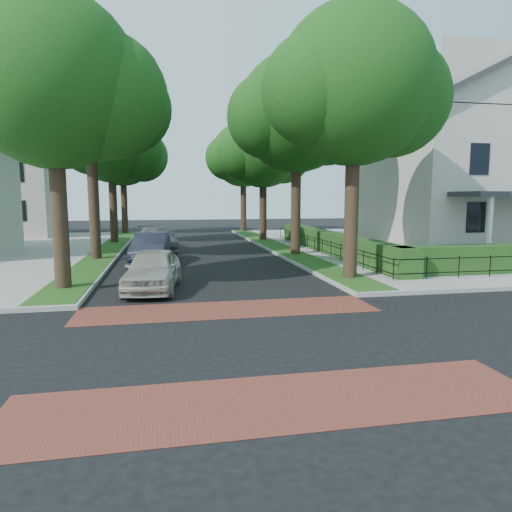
% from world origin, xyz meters
% --- Properties ---
extents(ground, '(120.00, 120.00, 0.00)m').
position_xyz_m(ground, '(0.00, 0.00, 0.00)').
color(ground, black).
rests_on(ground, ground).
extents(sidewalk_ne, '(30.00, 30.00, 0.15)m').
position_xyz_m(sidewalk_ne, '(19.50, 19.00, 0.07)').
color(sidewalk_ne, gray).
rests_on(sidewalk_ne, ground).
extents(crosswalk_far, '(9.00, 2.20, 0.01)m').
position_xyz_m(crosswalk_far, '(0.00, 3.20, 0.01)').
color(crosswalk_far, maroon).
rests_on(crosswalk_far, ground).
extents(crosswalk_near, '(9.00, 2.20, 0.01)m').
position_xyz_m(crosswalk_near, '(0.00, -3.20, 0.01)').
color(crosswalk_near, maroon).
rests_on(crosswalk_near, ground).
extents(grass_strip_ne, '(1.60, 29.80, 0.02)m').
position_xyz_m(grass_strip_ne, '(5.40, 19.10, 0.16)').
color(grass_strip_ne, '#264B15').
rests_on(grass_strip_ne, sidewalk_ne).
extents(grass_strip_nw, '(1.60, 29.80, 0.02)m').
position_xyz_m(grass_strip_nw, '(-5.40, 19.10, 0.16)').
color(grass_strip_nw, '#264B15').
rests_on(grass_strip_nw, sidewalk_nw).
extents(tree_right_near, '(7.75, 6.67, 10.66)m').
position_xyz_m(tree_right_near, '(5.60, 7.24, 7.63)').
color(tree_right_near, black).
rests_on(tree_right_near, sidewalk_ne).
extents(tree_right_mid, '(8.25, 7.09, 11.22)m').
position_xyz_m(tree_right_mid, '(5.61, 15.25, 7.99)').
color(tree_right_mid, black).
rests_on(tree_right_mid, sidewalk_ne).
extents(tree_right_far, '(7.25, 6.23, 9.74)m').
position_xyz_m(tree_right_far, '(5.60, 24.22, 6.91)').
color(tree_right_far, black).
rests_on(tree_right_far, sidewalk_ne).
extents(tree_right_back, '(7.50, 6.45, 10.20)m').
position_xyz_m(tree_right_back, '(5.60, 33.23, 7.27)').
color(tree_right_back, black).
rests_on(tree_right_back, sidewalk_ne).
extents(tree_left_near, '(7.50, 6.45, 10.20)m').
position_xyz_m(tree_left_near, '(-5.40, 7.23, 7.27)').
color(tree_left_near, black).
rests_on(tree_left_near, sidewalk_nw).
extents(tree_left_mid, '(8.00, 6.88, 11.48)m').
position_xyz_m(tree_left_mid, '(-5.39, 15.24, 8.34)').
color(tree_left_mid, black).
rests_on(tree_left_mid, sidewalk_nw).
extents(tree_left_far, '(7.00, 6.02, 9.86)m').
position_xyz_m(tree_left_far, '(-5.40, 24.22, 7.12)').
color(tree_left_far, black).
rests_on(tree_left_far, sidewalk_nw).
extents(tree_left_back, '(7.75, 6.66, 10.44)m').
position_xyz_m(tree_left_back, '(-5.40, 33.24, 7.41)').
color(tree_left_back, black).
rests_on(tree_left_back, sidewalk_nw).
extents(hedge_main_road, '(1.00, 18.00, 1.20)m').
position_xyz_m(hedge_main_road, '(7.70, 15.00, 0.75)').
color(hedge_main_road, '#1C4317').
rests_on(hedge_main_road, sidewalk_ne).
extents(fence_main_road, '(0.06, 18.00, 0.90)m').
position_xyz_m(fence_main_road, '(6.90, 15.00, 0.60)').
color(fence_main_road, black).
rests_on(fence_main_road, sidewalk_ne).
extents(house_victorian, '(13.00, 13.05, 12.48)m').
position_xyz_m(house_victorian, '(17.51, 15.92, 6.02)').
color(house_victorian, beige).
rests_on(house_victorian, sidewalk_ne).
extents(parked_car_front, '(2.33, 4.66, 1.52)m').
position_xyz_m(parked_car_front, '(-2.32, 6.67, 0.76)').
color(parked_car_front, '#B4AEA2').
rests_on(parked_car_front, ground).
extents(parked_car_middle, '(2.05, 4.88, 1.57)m').
position_xyz_m(parked_car_middle, '(-2.60, 13.75, 0.78)').
color(parked_car_middle, '#1E202D').
rests_on(parked_car_middle, ground).
extents(parked_car_rear, '(2.98, 5.50, 1.51)m').
position_xyz_m(parked_car_rear, '(-2.45, 19.41, 0.76)').
color(parked_car_rear, slate).
rests_on(parked_car_rear, ground).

